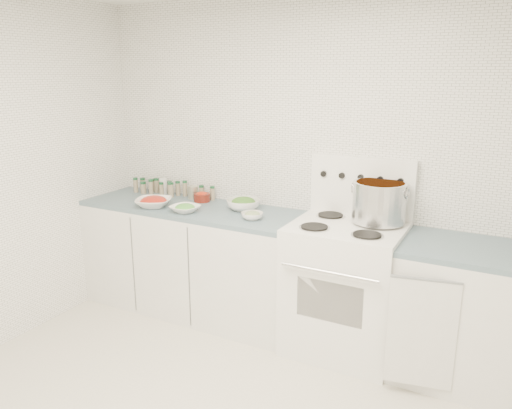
% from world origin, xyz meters
% --- Properties ---
extents(room_walls, '(3.54, 3.04, 2.52)m').
position_xyz_m(room_walls, '(0.00, 0.00, 1.56)').
color(room_walls, white).
rests_on(room_walls, ground).
extents(counter_left, '(1.85, 0.62, 0.90)m').
position_xyz_m(counter_left, '(-0.82, 1.19, 0.45)').
color(counter_left, white).
rests_on(counter_left, ground).
extents(stove, '(0.76, 0.70, 1.36)m').
position_xyz_m(stove, '(0.48, 1.19, 0.50)').
color(stove, white).
rests_on(stove, ground).
extents(counter_right, '(0.89, 0.71, 0.90)m').
position_xyz_m(counter_right, '(1.30, 1.19, 0.45)').
color(counter_right, white).
rests_on(counter_right, ground).
extents(stock_pot, '(0.38, 0.36, 0.28)m').
position_xyz_m(stock_pot, '(0.65, 1.32, 1.10)').
color(stock_pot, silver).
rests_on(stock_pot, stove).
extents(bowl_tomato, '(0.37, 0.37, 0.09)m').
position_xyz_m(bowl_tomato, '(-1.08, 1.03, 0.94)').
color(bowl_tomato, white).
rests_on(bowl_tomato, counter_left).
extents(bowl_snowpea, '(0.24, 0.24, 0.07)m').
position_xyz_m(bowl_snowpea, '(-0.77, 1.02, 0.93)').
color(bowl_snowpea, white).
rests_on(bowl_snowpea, counter_left).
extents(bowl_broccoli, '(0.31, 0.31, 0.11)m').
position_xyz_m(bowl_broccoli, '(-0.40, 1.29, 0.95)').
color(bowl_broccoli, white).
rests_on(bowl_broccoli, counter_left).
extents(bowl_zucchini, '(0.20, 0.20, 0.06)m').
position_xyz_m(bowl_zucchini, '(-0.22, 1.10, 0.93)').
color(bowl_zucchini, white).
rests_on(bowl_zucchini, counter_left).
extents(bowl_pepper, '(0.14, 0.14, 0.08)m').
position_xyz_m(bowl_pepper, '(-0.84, 1.36, 0.94)').
color(bowl_pepper, '#5A180F').
rests_on(bowl_pepper, counter_left).
extents(salt_canister, '(0.09, 0.09, 0.14)m').
position_xyz_m(salt_canister, '(-1.29, 1.43, 0.97)').
color(salt_canister, white).
rests_on(salt_canister, counter_left).
extents(tin_can, '(0.09, 0.09, 0.11)m').
position_xyz_m(tin_can, '(-0.95, 1.40, 0.95)').
color(tin_can, '#B1AC95').
rests_on(tin_can, counter_left).
extents(spice_cluster, '(0.80, 0.15, 0.14)m').
position_xyz_m(spice_cluster, '(-1.26, 1.40, 0.96)').
color(spice_cluster, gray).
rests_on(spice_cluster, counter_left).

